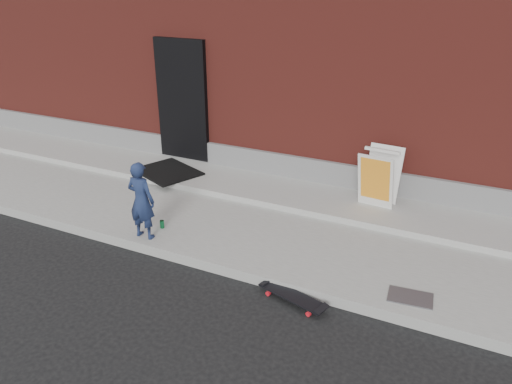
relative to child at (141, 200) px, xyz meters
The scene contains 10 objects.
ground 1.67m from the child, ahead, with size 80.00×80.00×0.00m, color black.
sidewalk 2.08m from the child, 40.96° to the left, with size 20.00×3.00×0.15m, color gray.
apron 2.71m from the child, 55.76° to the left, with size 20.00×1.20×0.10m, color gray.
building 7.18m from the child, 77.58° to the left, with size 20.00×8.10×5.00m.
child is the anchor object (origin of this frame).
skateboard 2.51m from the child, ahead, with size 0.90×0.45×0.10m.
pizza_sign 3.60m from the child, 39.93° to the left, with size 0.59×0.69×0.91m.
soda_can 0.60m from the child, 77.92° to the left, with size 0.06×0.06×0.12m, color #16723C.
doormat 2.26m from the child, 116.56° to the left, with size 1.10×0.89×0.03m, color black.
utility_plate 3.72m from the child, ahead, with size 0.51×0.32×0.02m, color #5B5C61.
Camera 1 is at (2.65, -4.73, 3.62)m, focal length 35.00 mm.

